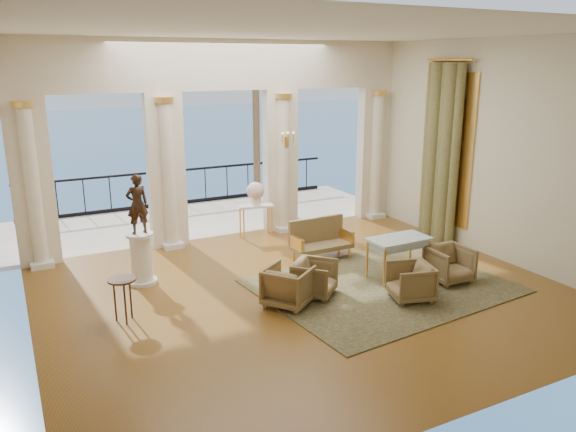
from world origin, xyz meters
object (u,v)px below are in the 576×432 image
armchair_b (450,263)px  armchair_d (288,284)px  settee (320,239)px  statue (137,204)px  game_table (399,242)px  armchair_c (411,280)px  side_table (122,285)px  pedestal (141,259)px  armchair_a (315,277)px  console_table (256,210)px

armchair_b → armchair_d: armchair_d is taller
settee → statue: bearing=174.5°
armchair_b → game_table: (-0.76, 0.58, 0.35)m
armchair_c → armchair_d: armchair_d is taller
armchair_b → side_table: 5.91m
pedestal → side_table: size_ratio=1.36×
settee → statue: size_ratio=1.17×
pedestal → side_table: pedestal is taller
armchair_b → game_table: 1.02m
armchair_a → statue: size_ratio=0.64×
side_table → pedestal: bearing=66.8°
armchair_b → pedestal: bearing=155.4°
armchair_d → console_table: (1.10, 3.82, 0.26)m
settee → game_table: size_ratio=1.09×
armchair_c → side_table: size_ratio=0.99×
armchair_d → statue: size_ratio=0.69×
armchair_b → pedestal: pedestal is taller
game_table → console_table: (-1.34, 3.67, -0.09)m
game_table → console_table: 3.90m
armchair_b → armchair_d: 3.22m
armchair_a → side_table: size_ratio=0.98×
armchair_d → side_table: 2.71m
armchair_a → side_table: (-3.21, 0.50, 0.27)m
side_table → statue: bearing=66.8°
settee → console_table: (-0.56, 2.03, 0.21)m
armchair_d → settee: 2.44m
settee → game_table: (0.78, -1.64, 0.30)m
armchair_a → statue: bearing=100.2°
pedestal → side_table: bearing=-113.2°
armchair_a → settee: (1.06, 1.64, 0.07)m
statue → side_table: 1.83m
armchair_a → armchair_c: 1.67m
armchair_c → pedestal: size_ratio=0.73×
console_table → armchair_c: bearing=-65.7°
settee → statue: (-3.65, 0.32, 1.11)m
armchair_b → armchair_d: (-3.19, 0.43, 0.01)m
armchair_c → settee: bearing=-157.2°
console_table → side_table: console_table is taller
armchair_b → pedestal: 5.77m
armchair_c → side_table: (-4.61, 1.42, 0.26)m
console_table → side_table: size_ratio=1.18×
armchair_d → armchair_c: bearing=-147.7°
armchair_a → settee: 1.96m
pedestal → armchair_d: bearing=-46.7°
armchair_b → armchair_c: 1.24m
settee → console_table: size_ratio=1.51×
armchair_c → game_table: 1.08m
armchair_a → armchair_b: bearing=-55.2°
armchair_c → armchair_b: bearing=121.0°
armchair_c → game_table: game_table is taller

